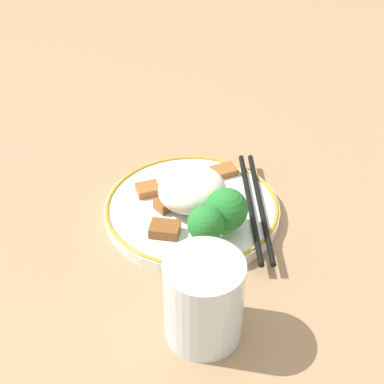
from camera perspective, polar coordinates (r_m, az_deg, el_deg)
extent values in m
plane|color=#9E7A56|center=(0.66, 0.00, -2.34)|extent=(3.00, 3.00, 0.00)
cylinder|color=white|center=(0.66, 0.00, -1.87)|extent=(0.21, 0.21, 0.01)
torus|color=#B28C26|center=(0.65, 0.00, -1.39)|extent=(0.21, 0.21, 0.00)
ellipsoid|color=white|center=(0.64, -0.03, 0.32)|extent=(0.08, 0.08, 0.05)
cylinder|color=#7FB756|center=(0.59, 1.46, -5.12)|extent=(0.02, 0.02, 0.02)
sphere|color=#267A2D|center=(0.58, 1.49, -3.39)|extent=(0.04, 0.04, 0.04)
cylinder|color=#7FB756|center=(0.61, 3.60, -3.64)|extent=(0.01, 0.01, 0.01)
sphere|color=#267A2D|center=(0.60, 3.69, -1.85)|extent=(0.05, 0.05, 0.05)
cube|color=brown|center=(0.65, -2.46, -1.07)|extent=(0.04, 0.03, 0.01)
cube|color=#995B28|center=(0.70, 3.42, 2.27)|extent=(0.03, 0.02, 0.01)
cube|color=#995B28|center=(0.67, -4.74, 0.28)|extent=(0.03, 0.03, 0.01)
cube|color=brown|center=(0.61, -2.91, -4.00)|extent=(0.04, 0.04, 0.01)
cylinder|color=black|center=(0.65, 7.31, -1.31)|extent=(0.09, 0.19, 0.01)
cylinder|color=black|center=(0.65, 6.21, -1.34)|extent=(0.09, 0.19, 0.01)
cylinder|color=silver|center=(0.50, 1.25, -11.38)|extent=(0.07, 0.07, 0.09)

